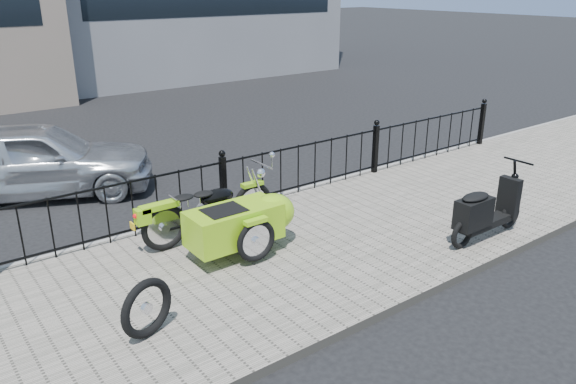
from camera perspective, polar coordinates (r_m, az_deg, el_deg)
ground at (r=8.46m, az=-1.89°, el=-5.53°), size 120.00×120.00×0.00m
sidewalk at (r=8.07m, az=0.16°, el=-6.40°), size 30.00×3.80×0.12m
curb at (r=9.55m, az=-6.88°, el=-2.12°), size 30.00×0.10×0.12m
iron_fence at (r=9.25m, az=-6.58°, el=0.62°), size 14.11×0.11×1.08m
motorcycle_sidecar at (r=7.95m, az=-4.94°, el=-2.66°), size 2.28×1.48×0.98m
scooter at (r=8.72m, az=19.31°, el=-1.97°), size 1.64×0.48×1.11m
spare_tire at (r=6.29m, az=-14.15°, el=-11.38°), size 0.67×0.30×0.68m
sedan_car at (r=11.21m, az=-24.15°, el=3.05°), size 4.36×3.15×1.38m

